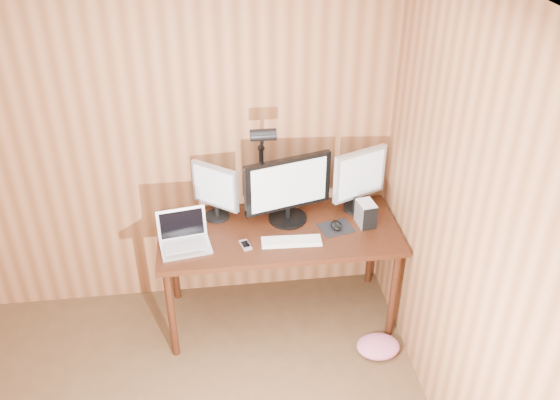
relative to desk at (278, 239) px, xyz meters
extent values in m
plane|color=silver|center=(-0.93, -1.70, 1.87)|extent=(4.00, 4.00, 0.00)
plane|color=#9E5F39|center=(-0.93, 0.30, 0.62)|extent=(4.00, 0.00, 4.00)
plane|color=#9E5F39|center=(0.82, -1.70, 0.62)|extent=(0.00, 4.00, 4.00)
cube|color=#35170B|center=(0.00, -0.07, 0.10)|extent=(1.60, 0.70, 0.04)
cube|color=#35170B|center=(0.00, 0.25, -0.17)|extent=(1.48, 0.02, 0.51)
cylinder|color=#35170B|center=(-0.74, -0.36, -0.27)|extent=(0.05, 0.05, 0.71)
cylinder|color=#35170B|center=(-0.74, 0.22, -0.27)|extent=(0.05, 0.05, 0.71)
cylinder|color=#35170B|center=(0.74, -0.36, -0.27)|extent=(0.05, 0.05, 0.71)
cylinder|color=#35170B|center=(0.74, 0.22, -0.27)|extent=(0.05, 0.05, 0.71)
cylinder|color=black|center=(0.07, 0.05, 0.13)|extent=(0.26, 0.26, 0.02)
cylinder|color=black|center=(0.07, 0.05, 0.18)|extent=(0.04, 0.04, 0.08)
cube|color=black|center=(0.07, 0.05, 0.41)|extent=(0.59, 0.20, 0.37)
cube|color=silver|center=(0.08, 0.03, 0.41)|extent=(0.51, 0.15, 0.32)
cylinder|color=black|center=(-0.40, 0.14, 0.13)|extent=(0.17, 0.17, 0.02)
cylinder|color=black|center=(-0.40, 0.14, 0.18)|extent=(0.03, 0.03, 0.07)
cube|color=#B4B4B9|center=(-0.40, 0.14, 0.37)|extent=(0.30, 0.24, 0.31)
cube|color=silver|center=(-0.41, 0.13, 0.37)|extent=(0.25, 0.19, 0.26)
cylinder|color=black|center=(0.58, 0.12, 0.13)|extent=(0.19, 0.19, 0.02)
cylinder|color=black|center=(0.58, 0.12, 0.18)|extent=(0.04, 0.04, 0.09)
cube|color=#B4B4B9|center=(0.58, 0.12, 0.40)|extent=(0.39, 0.19, 0.35)
cube|color=silver|center=(0.59, 0.10, 0.40)|extent=(0.33, 0.14, 0.30)
cube|color=silver|center=(-0.62, -0.19, 0.13)|extent=(0.34, 0.27, 0.02)
cube|color=silver|center=(-0.63, -0.09, 0.24)|extent=(0.32, 0.10, 0.21)
cube|color=black|center=(-0.63, -0.09, 0.24)|extent=(0.28, 0.08, 0.17)
cube|color=#B2B2B7|center=(-0.62, -0.19, 0.14)|extent=(0.28, 0.17, 0.00)
cube|color=white|center=(0.06, -0.22, 0.13)|extent=(0.39, 0.14, 0.02)
cube|color=white|center=(0.06, -0.22, 0.14)|extent=(0.36, 0.11, 0.00)
cube|color=black|center=(0.38, -0.09, 0.12)|extent=(0.25, 0.22, 0.00)
ellipsoid|color=black|center=(0.38, -0.09, 0.15)|extent=(0.09, 0.13, 0.04)
cube|color=silver|center=(0.59, -0.07, 0.21)|extent=(0.12, 0.16, 0.17)
cube|color=black|center=(0.60, -0.14, 0.21)|extent=(0.10, 0.02, 0.16)
cube|color=silver|center=(-0.24, -0.22, 0.13)|extent=(0.08, 0.12, 0.01)
cube|color=black|center=(-0.24, -0.22, 0.14)|extent=(0.06, 0.08, 0.00)
cylinder|color=black|center=(0.55, 0.05, 0.18)|extent=(0.05, 0.05, 0.12)
cube|color=black|center=(-0.08, 0.24, 0.11)|extent=(0.06, 0.07, 0.07)
cylinder|color=black|center=(-0.08, 0.24, 0.35)|extent=(0.03, 0.03, 0.46)
sphere|color=black|center=(-0.08, 0.24, 0.59)|extent=(0.05, 0.05, 0.05)
cylinder|color=black|center=(-0.08, 0.16, 0.67)|extent=(0.02, 0.16, 0.19)
cylinder|color=black|center=(-0.08, 0.07, 0.76)|extent=(0.17, 0.08, 0.08)
camera|label=1|loc=(-0.40, -3.29, 2.39)|focal=38.00mm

